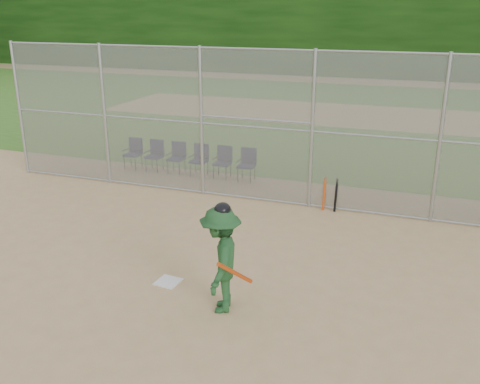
% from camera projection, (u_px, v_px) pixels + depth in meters
% --- Properties ---
extents(ground, '(100.00, 100.00, 0.00)m').
position_uv_depth(ground, '(194.00, 290.00, 9.79)').
color(ground, tan).
rests_on(ground, ground).
extents(grass_strip, '(100.00, 100.00, 0.00)m').
position_uv_depth(grass_strip, '(349.00, 115.00, 25.79)').
color(grass_strip, '#386A1F').
rests_on(grass_strip, ground).
extents(dirt_patch_far, '(24.00, 24.00, 0.00)m').
position_uv_depth(dirt_patch_far, '(349.00, 115.00, 25.79)').
color(dirt_patch_far, tan).
rests_on(dirt_patch_far, ground).
extents(backstop_fence, '(16.09, 0.09, 4.00)m').
position_uv_depth(backstop_fence, '(273.00, 126.00, 13.56)').
color(backstop_fence, gray).
rests_on(backstop_fence, ground).
extents(home_plate, '(0.47, 0.47, 0.02)m').
position_uv_depth(home_plate, '(168.00, 282.00, 10.09)').
color(home_plate, silver).
rests_on(home_plate, ground).
extents(batter_at_plate, '(1.08, 1.38, 1.94)m').
position_uv_depth(batter_at_plate, '(221.00, 259.00, 8.90)').
color(batter_at_plate, '#1C4621').
rests_on(batter_at_plate, ground).
extents(spare_bats, '(0.36, 0.24, 0.85)m').
position_uv_depth(spare_bats, '(330.00, 194.00, 13.56)').
color(spare_bats, '#D84C14').
rests_on(spare_bats, ground).
extents(chair_0, '(0.54, 0.52, 0.96)m').
position_uv_depth(chair_0, '(133.00, 154.00, 17.09)').
color(chair_0, '#10143C').
rests_on(chair_0, ground).
extents(chair_1, '(0.54, 0.52, 0.96)m').
position_uv_depth(chair_1, '(154.00, 156.00, 16.85)').
color(chair_1, '#10143C').
rests_on(chair_1, ground).
extents(chair_2, '(0.54, 0.52, 0.96)m').
position_uv_depth(chair_2, '(176.00, 158.00, 16.60)').
color(chair_2, '#10143C').
rests_on(chair_2, ground).
extents(chair_3, '(0.54, 0.52, 0.96)m').
position_uv_depth(chair_3, '(199.00, 160.00, 16.35)').
color(chair_3, '#10143C').
rests_on(chair_3, ground).
extents(chair_4, '(0.54, 0.52, 0.96)m').
position_uv_depth(chair_4, '(222.00, 163.00, 16.10)').
color(chair_4, '#10143C').
rests_on(chair_4, ground).
extents(chair_5, '(0.54, 0.52, 0.96)m').
position_uv_depth(chair_5, '(246.00, 165.00, 15.86)').
color(chair_5, '#10143C').
rests_on(chair_5, ground).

